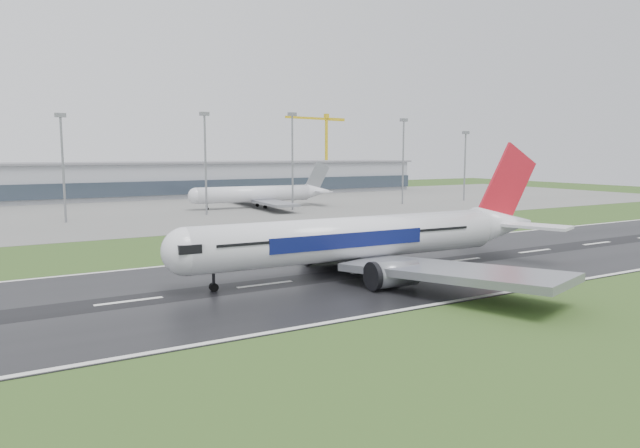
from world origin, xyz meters
TOP-DOWN VIEW (x-y plane):
  - ground at (0.00, 0.00)m, footprint 520.00×520.00m
  - runway at (0.00, 0.00)m, footprint 400.00×45.00m
  - apron at (0.00, 125.00)m, footprint 400.00×130.00m
  - terminal at (0.00, 185.00)m, footprint 240.00×36.00m
  - main_airliner at (-20.45, -1.49)m, footprint 72.64×69.43m
  - parked_airliner at (10.13, 113.76)m, footprint 58.43×54.90m
  - tower_crane at (89.29, 200.00)m, footprint 41.36×10.12m
  - floodmast_1 at (-56.48, 100.00)m, footprint 0.64×0.64m
  - floodmast_2 at (-14.69, 100.00)m, footprint 0.64×0.64m
  - floodmast_3 at (16.43, 100.00)m, footprint 0.64×0.64m
  - floodmast_4 at (64.48, 100.00)m, footprint 0.64×0.64m
  - floodmast_5 at (96.75, 100.00)m, footprint 0.64×0.64m

SIDE VIEW (x-z plane):
  - ground at x=0.00m, z-range 0.00..0.00m
  - apron at x=0.00m, z-range 0.00..0.08m
  - runway at x=0.00m, z-range 0.00..0.10m
  - terminal at x=0.00m, z-range 0.00..15.00m
  - parked_airliner at x=10.13m, z-range 0.08..16.22m
  - main_airliner at x=-20.45m, z-range 0.10..20.79m
  - floodmast_5 at x=96.75m, z-range 0.00..27.50m
  - floodmast_1 at x=-56.48m, z-range 0.00..29.72m
  - floodmast_2 at x=-14.69m, z-range 0.00..31.46m
  - floodmast_4 at x=64.48m, z-range 0.00..31.75m
  - floodmast_3 at x=16.43m, z-range 0.00..32.35m
  - tower_crane at x=89.29m, z-range 0.00..41.39m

